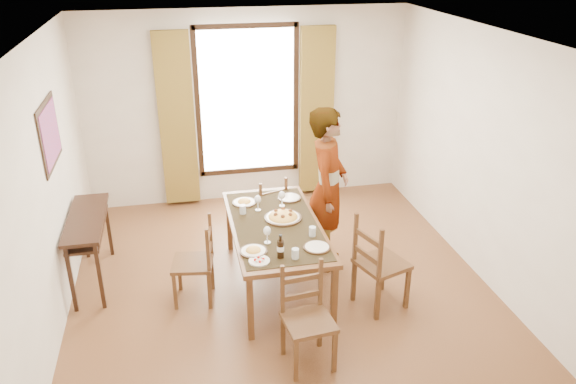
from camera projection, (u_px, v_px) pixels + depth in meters
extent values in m
plane|color=#482716|center=(283.00, 289.00, 6.18)|extent=(5.00, 5.00, 0.00)
cube|color=silver|center=(247.00, 108.00, 7.84)|extent=(4.50, 0.10, 2.70)
cube|color=silver|center=(363.00, 333.00, 3.39)|extent=(4.50, 0.10, 2.70)
cube|color=silver|center=(44.00, 195.00, 5.20)|extent=(0.10, 5.00, 2.70)
cube|color=silver|center=(487.00, 159.00, 6.04)|extent=(0.10, 5.00, 2.70)
cube|color=white|center=(281.00, 36.00, 5.05)|extent=(4.50, 5.00, 0.04)
cube|color=white|center=(247.00, 101.00, 7.77)|extent=(1.30, 0.04, 2.00)
cube|color=brown|center=(177.00, 121.00, 7.62)|extent=(0.48, 0.10, 2.40)
cube|color=brown|center=(316.00, 112.00, 7.99)|extent=(0.48, 0.10, 2.40)
cube|color=black|center=(49.00, 134.00, 5.57)|extent=(0.02, 0.86, 0.66)
cube|color=red|center=(50.00, 134.00, 5.57)|extent=(0.01, 0.76, 0.56)
cube|color=black|center=(86.00, 219.00, 6.01)|extent=(0.38, 1.20, 0.04)
cube|color=black|center=(88.00, 228.00, 6.06)|extent=(0.34, 1.10, 0.03)
cube|color=black|center=(71.00, 280.00, 5.66)|extent=(0.04, 0.04, 0.76)
cube|color=black|center=(84.00, 229.00, 6.64)|extent=(0.04, 0.04, 0.76)
cube|color=black|center=(100.00, 276.00, 5.71)|extent=(0.04, 0.04, 0.76)
cube|color=black|center=(109.00, 227.00, 6.69)|extent=(0.04, 0.04, 0.76)
cube|color=brown|center=(275.00, 226.00, 5.97)|extent=(0.94, 1.87, 0.05)
cube|color=black|center=(275.00, 224.00, 5.96)|extent=(0.86, 1.72, 0.01)
cube|color=brown|center=(250.00, 309.00, 5.27)|extent=(0.06, 0.06, 0.70)
cube|color=brown|center=(229.00, 224.00, 6.83)|extent=(0.06, 0.06, 0.70)
cube|color=brown|center=(334.00, 298.00, 5.42)|extent=(0.06, 0.06, 0.70)
cube|color=brown|center=(295.00, 217.00, 6.98)|extent=(0.06, 0.06, 0.70)
cube|color=brown|center=(193.00, 263.00, 5.83)|extent=(0.47, 0.47, 0.04)
cube|color=brown|center=(179.00, 272.00, 6.08)|extent=(0.04, 0.04, 0.44)
cube|color=brown|center=(212.00, 271.00, 6.09)|extent=(0.04, 0.04, 0.44)
cube|color=brown|center=(175.00, 291.00, 5.76)|extent=(0.04, 0.04, 0.44)
cube|color=brown|center=(209.00, 290.00, 5.77)|extent=(0.04, 0.04, 0.44)
cube|color=brown|center=(211.00, 234.00, 5.90)|extent=(0.04, 0.04, 0.49)
cube|color=brown|center=(208.00, 251.00, 5.58)|extent=(0.04, 0.04, 0.49)
cube|color=brown|center=(210.00, 251.00, 5.78)|extent=(0.08, 0.35, 0.05)
cube|color=brown|center=(209.00, 236.00, 5.70)|extent=(0.08, 0.35, 0.05)
cube|color=brown|center=(267.00, 211.00, 6.96)|extent=(0.50, 0.50, 0.04)
cube|color=brown|center=(273.00, 218.00, 7.27)|extent=(0.04, 0.04, 0.43)
cube|color=brown|center=(286.00, 229.00, 7.00)|extent=(0.04, 0.04, 0.43)
cube|color=brown|center=(249.00, 224.00, 7.11)|extent=(0.04, 0.04, 0.43)
cube|color=brown|center=(261.00, 235.00, 6.84)|extent=(0.04, 0.04, 0.43)
cube|color=brown|center=(286.00, 196.00, 6.80)|extent=(0.03, 0.03, 0.48)
cube|color=brown|center=(261.00, 202.00, 6.64)|extent=(0.03, 0.03, 0.48)
cube|color=brown|center=(274.00, 206.00, 6.76)|extent=(0.33, 0.13, 0.05)
cube|color=brown|center=(273.00, 193.00, 6.69)|extent=(0.33, 0.13, 0.05)
cube|color=brown|center=(309.00, 322.00, 4.93)|extent=(0.47, 0.47, 0.04)
cube|color=brown|center=(296.00, 360.00, 4.81)|extent=(0.04, 0.04, 0.45)
cube|color=brown|center=(283.00, 334.00, 5.13)|extent=(0.04, 0.04, 0.45)
cube|color=brown|center=(335.00, 351.00, 4.92)|extent=(0.04, 0.04, 0.45)
cube|color=brown|center=(320.00, 326.00, 5.23)|extent=(0.04, 0.04, 0.45)
cube|color=brown|center=(282.00, 290.00, 4.94)|extent=(0.04, 0.04, 0.50)
cube|color=brown|center=(320.00, 283.00, 5.04)|extent=(0.04, 0.04, 0.50)
cube|color=brown|center=(301.00, 296.00, 5.03)|extent=(0.36, 0.07, 0.05)
cube|color=brown|center=(302.00, 279.00, 4.96)|extent=(0.36, 0.07, 0.05)
cube|color=brown|center=(382.00, 264.00, 5.73)|extent=(0.58, 0.58, 0.04)
cube|color=brown|center=(407.00, 287.00, 5.77)|extent=(0.04, 0.04, 0.49)
cube|color=brown|center=(378.00, 299.00, 5.59)|extent=(0.04, 0.04, 0.49)
cube|color=brown|center=(383.00, 270.00, 6.08)|extent=(0.04, 0.04, 0.49)
cube|color=brown|center=(354.00, 280.00, 5.89)|extent=(0.04, 0.04, 0.49)
cube|color=brown|center=(380.00, 255.00, 5.37)|extent=(0.04, 0.04, 0.54)
cube|color=brown|center=(355.00, 237.00, 5.67)|extent=(0.04, 0.04, 0.54)
cube|color=brown|center=(367.00, 255.00, 5.57)|extent=(0.16, 0.38, 0.05)
cube|color=brown|center=(368.00, 238.00, 5.49)|extent=(0.16, 0.38, 0.05)
imported|color=gray|center=(328.00, 189.00, 6.30)|extent=(1.03, 0.98, 1.90)
cylinder|color=silver|center=(312.00, 231.00, 5.70)|extent=(0.07, 0.07, 0.10)
cylinder|color=silver|center=(243.00, 209.00, 6.16)|extent=(0.07, 0.07, 0.10)
cylinder|color=silver|center=(295.00, 254.00, 5.30)|extent=(0.07, 0.07, 0.10)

